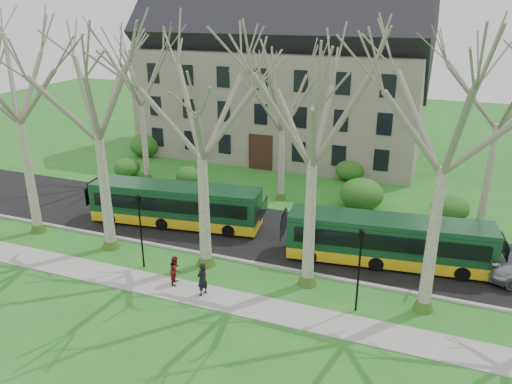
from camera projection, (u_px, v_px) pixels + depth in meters
The scene contains 13 objects.
ground at pixel (249, 278), 27.16m from camera, with size 120.00×120.00×0.00m, color #247220.
sidewalk at pixel (230, 301), 24.96m from camera, with size 70.00×2.00×0.06m, color gray.
road at pixel (280, 236), 31.95m from camera, with size 80.00×8.00×0.06m, color black.
curb at pixel (258, 264), 28.44m from camera, with size 80.00×0.25×0.14m, color #A5A39E.
building at pixel (283, 70), 47.25m from camera, with size 26.50×12.20×16.00m.
tree_row_verge at pixel (250, 153), 24.93m from camera, with size 49.00×7.00×14.00m.
tree_row_far at pixel (288, 125), 35.07m from camera, with size 33.00×7.00×12.00m.
lamp_row at pixel (241, 243), 25.37m from camera, with size 36.22×0.22×4.30m.
hedges at pixel (259, 174), 40.58m from camera, with size 30.60×8.60×2.00m.
bus_lead at pixel (176, 204), 33.14m from camera, with size 11.34×2.36×2.83m, color #113C1F, non-canonical shape.
bus_follow at pixel (388, 240), 28.14m from camera, with size 11.24×2.34×2.81m, color #113C1F, non-canonical shape.
pedestrian_a at pixel (202, 279), 25.20m from camera, with size 0.65×0.43×1.79m, color black.
pedestrian_b at pixel (176, 270), 26.27m from camera, with size 0.77×0.60×1.59m, color maroon.
Camera 1 is at (8.82, -22.02, 14.03)m, focal length 35.00 mm.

